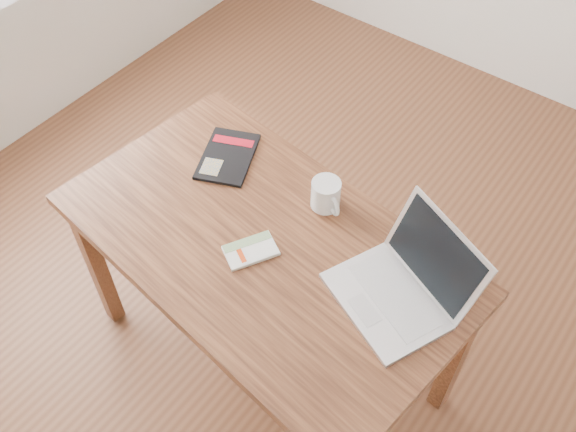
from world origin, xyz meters
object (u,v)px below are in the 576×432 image
Objects in this scene: coffee_mug at (326,194)px; desk at (264,258)px; white_guidebook at (251,251)px; black_guidebook at (228,156)px; laptop at (403,285)px.

desk is at bearing -78.26° from coffee_mug.
white_guidebook is at bearing -76.16° from coffee_mug.
white_guidebook is 1.43× the size of coffee_mug.
white_guidebook is at bearing -63.23° from black_guidebook.
white_guidebook and black_guidebook have the same top height.
laptop is (0.44, 0.15, 0.04)m from white_guidebook.
black_guidebook is at bearing 169.62° from white_guidebook.
coffee_mug is (0.07, 0.24, 0.14)m from desk.
desk is 10.67× the size of coffee_mug.
coffee_mug reaches higher than white_guidebook.
desk is 4.58× the size of black_guidebook.
coffee_mug is (0.39, 0.03, 0.05)m from black_guidebook.
white_guidebook is 0.42× the size of laptop.
desk is 0.28m from coffee_mug.
black_guidebook is at bearing -165.74° from laptop.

